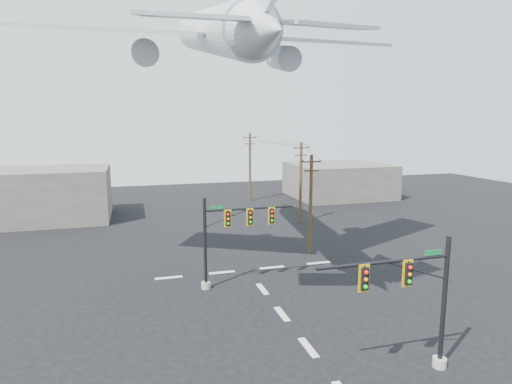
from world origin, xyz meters
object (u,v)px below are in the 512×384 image
object	(u,v)px
signal_mast_near	(419,302)
airliner	(216,32)
signal_mast_far	(228,236)
utility_pole_c	(250,166)
utility_pole_a	(311,203)
utility_pole_b	(301,181)

from	to	relation	value
signal_mast_near	airliner	xyz separation A→B (m)	(-5.79, 16.39, 14.26)
signal_mast_far	airliner	size ratio (longest dim) A/B	0.22
signal_mast_near	utility_pole_c	world-z (taller)	utility_pole_c
utility_pole_c	signal_mast_far	bearing A→B (deg)	-108.76
signal_mast_far	airliner	world-z (taller)	airliner
utility_pole_a	utility_pole_b	bearing A→B (deg)	75.48
signal_mast_near	utility_pole_c	size ratio (longest dim) A/B	0.69
signal_mast_far	utility_pole_a	xyz separation A→B (m)	(8.45, 5.46, 0.88)
airliner	utility_pole_b	bearing A→B (deg)	-43.20
signal_mast_near	airliner	bearing A→B (deg)	109.46
utility_pole_a	airliner	distance (m)	15.68
signal_mast_far	utility_pole_b	distance (m)	20.31
signal_mast_near	signal_mast_far	xyz separation A→B (m)	(-5.92, 12.50, 0.18)
utility_pole_c	airliner	size ratio (longest dim) A/B	0.33
signal_mast_far	airliner	xyz separation A→B (m)	(0.13, 3.89, 14.08)
utility_pole_c	airliner	world-z (taller)	airliner
utility_pole_b	utility_pole_c	distance (m)	14.90
utility_pole_a	utility_pole_b	distance (m)	11.47
signal_mast_far	airliner	bearing A→B (deg)	88.10
utility_pole_a	signal_mast_far	bearing A→B (deg)	-143.85
signal_mast_near	airliner	distance (m)	22.48
signal_mast_far	utility_pole_a	size ratio (longest dim) A/B	0.76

